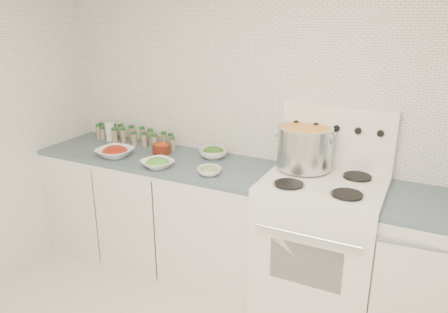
{
  "coord_description": "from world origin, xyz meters",
  "views": [
    {
      "loc": [
        1.05,
        -1.42,
        1.99
      ],
      "look_at": [
        -0.21,
        1.14,
        1.01
      ],
      "focal_mm": 35.0,
      "sensor_mm": 36.0,
      "label": 1
    }
  ],
  "objects_px": {
    "bowl_tomato": "(115,152)",
    "bowl_snowpea": "(157,163)",
    "stove": "(319,241)",
    "stock_pot": "(305,146)"
  },
  "relations": [
    {
      "from": "bowl_snowpea",
      "to": "bowl_tomato",
      "type": "bearing_deg",
      "value": 172.71
    },
    {
      "from": "stove",
      "to": "bowl_tomato",
      "type": "xyz_separation_m",
      "value": [
        -1.57,
        -0.14,
        0.44
      ]
    },
    {
      "from": "stock_pot",
      "to": "bowl_snowpea",
      "type": "height_order",
      "value": "stock_pot"
    },
    {
      "from": "stove",
      "to": "bowl_snowpea",
      "type": "xyz_separation_m",
      "value": [
        -1.15,
        -0.2,
        0.44
      ]
    },
    {
      "from": "stove",
      "to": "stock_pot",
      "type": "relative_size",
      "value": 3.48
    },
    {
      "from": "stove",
      "to": "stock_pot",
      "type": "xyz_separation_m",
      "value": [
        -0.18,
        0.15,
        0.6
      ]
    },
    {
      "from": "bowl_tomato",
      "to": "bowl_snowpea",
      "type": "relative_size",
      "value": 0.96
    },
    {
      "from": "stove",
      "to": "bowl_tomato",
      "type": "bearing_deg",
      "value": -174.8
    },
    {
      "from": "stove",
      "to": "bowl_tomato",
      "type": "distance_m",
      "value": 1.64
    },
    {
      "from": "bowl_snowpea",
      "to": "stock_pot",
      "type": "bearing_deg",
      "value": 19.93
    }
  ]
}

